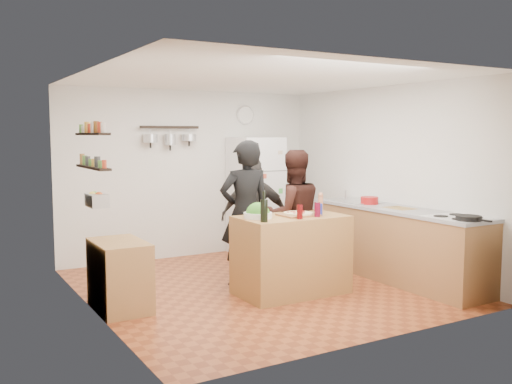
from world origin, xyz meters
TOP-DOWN VIEW (x-y plane):
  - room_shell at (0.00, 0.39)m, footprint 4.20×4.20m
  - prep_island at (0.17, -0.43)m, footprint 1.25×0.72m
  - pizza_board at (0.25, -0.45)m, footprint 0.42×0.34m
  - pizza at (0.25, -0.45)m, footprint 0.34×0.34m
  - salad_bowl at (-0.25, -0.38)m, footprint 0.32×0.32m
  - wine_bottle at (-0.33, -0.65)m, footprint 0.08×0.08m
  - wine_glass_near at (0.12, -0.67)m, footprint 0.07×0.07m
  - wine_glass_far at (0.39, -0.63)m, footprint 0.07×0.07m
  - pepper_mill at (0.62, -0.38)m, footprint 0.06×0.06m
  - salt_canister at (0.47, -0.55)m, footprint 0.08×0.08m
  - person_left at (-0.11, 0.16)m, footprint 0.70×0.51m
  - person_center at (0.51, 0.06)m, footprint 0.93×0.79m
  - person_back at (0.29, 0.63)m, footprint 0.97×0.75m
  - counter_run at (1.70, -0.55)m, footprint 0.63×2.63m
  - stove_top at (1.70, -1.50)m, footprint 0.60×0.62m
  - skillet at (1.60, -1.73)m, footprint 0.27×0.27m
  - sink at (1.70, 0.30)m, footprint 0.50×0.80m
  - cutting_board at (1.70, -0.58)m, footprint 0.30×0.40m
  - red_bowl at (1.65, -0.08)m, footprint 0.23×0.23m
  - fridge at (0.95, 1.75)m, footprint 0.70×0.68m
  - wall_clock at (0.95, 2.08)m, footprint 0.30×0.03m
  - spice_shelf_lower at (-1.93, 0.20)m, footprint 0.12×1.00m
  - spice_shelf_upper at (-1.93, 0.20)m, footprint 0.12×1.00m
  - produce_basket at (-1.90, 0.20)m, footprint 0.18×0.35m
  - side_table at (-1.74, -0.03)m, footprint 0.50×0.80m
  - pot_rack at (-0.35, 2.00)m, footprint 0.90×0.04m

SIDE VIEW (x-z plane):
  - side_table at x=-1.74m, z-range 0.00..0.73m
  - counter_run at x=1.70m, z-range 0.00..0.90m
  - prep_island at x=0.17m, z-range 0.00..0.91m
  - person_back at x=0.29m, z-range 0.00..1.53m
  - person_center at x=0.51m, z-range 0.00..1.66m
  - person_left at x=-0.11m, z-range 0.00..1.78m
  - fridge at x=0.95m, z-range 0.00..1.80m
  - stove_top at x=1.70m, z-range 0.90..0.92m
  - cutting_board at x=1.70m, z-range 0.90..0.92m
  - sink at x=1.70m, z-range 0.90..0.93m
  - pizza_board at x=0.25m, z-range 0.91..0.93m
  - pizza at x=0.25m, z-range 0.93..0.95m
  - salad_bowl at x=-0.25m, z-range 0.91..0.97m
  - skillet at x=1.60m, z-range 0.92..0.97m
  - red_bowl at x=1.65m, z-range 0.92..1.02m
  - salt_canister at x=0.47m, z-range 0.91..1.05m
  - wine_glass_near at x=0.12m, z-range 0.91..1.07m
  - wine_glass_far at x=0.39m, z-range 0.91..1.08m
  - pepper_mill at x=0.62m, z-range 0.91..1.11m
  - wine_bottle at x=-0.33m, z-range 0.91..1.15m
  - produce_basket at x=-1.90m, z-range 1.08..1.22m
  - room_shell at x=0.00m, z-range -0.85..3.35m
  - spice_shelf_lower at x=-1.93m, z-range 1.49..1.51m
  - spice_shelf_upper at x=-1.93m, z-range 1.84..1.86m
  - pot_rack at x=-0.35m, z-range 1.93..1.97m
  - wall_clock at x=0.95m, z-range 2.00..2.30m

